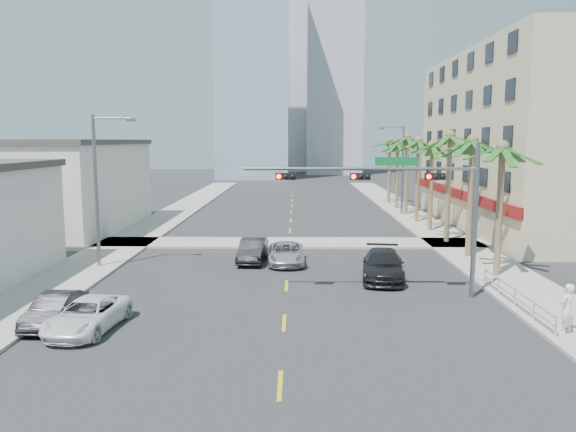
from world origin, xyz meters
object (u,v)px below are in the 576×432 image
object	(u,v)px
car_lane_center	(286,253)
traffic_signal_mast	(408,193)
car_parked_mid	(55,310)
car_lane_left	(253,250)
car_lane_right	(383,265)
pedestrian	(567,309)
car_parked_far	(88,315)

from	to	relation	value
car_lane_center	traffic_signal_mast	bearing A→B (deg)	-52.37
car_parked_mid	car_lane_left	size ratio (longest dim) A/B	0.89
car_lane_left	car_lane_right	xyz separation A→B (m)	(7.44, -4.33, 0.06)
car_lane_center	pedestrian	size ratio (longest dim) A/B	2.39
car_lane_left	car_lane_center	size ratio (longest dim) A/B	0.94
car_parked_far	pedestrian	bearing A→B (deg)	5.09
car_parked_mid	car_lane_left	xyz separation A→B (m)	(7.20, 12.22, 0.08)
car_parked_mid	pedestrian	size ratio (longest dim) A/B	2.00
car_parked_far	car_lane_right	bearing A→B (deg)	39.79
car_parked_far	car_lane_left	size ratio (longest dim) A/B	1.05
traffic_signal_mast	car_parked_far	bearing A→B (deg)	-159.80
car_lane_left	pedestrian	distance (m)	18.71
car_lane_center	car_lane_right	bearing A→B (deg)	-36.33
car_parked_mid	car_lane_center	world-z (taller)	car_lane_center
car_lane_center	car_lane_left	bearing A→B (deg)	164.05
car_parked_mid	car_lane_right	distance (m)	16.64
car_lane_left	car_lane_right	world-z (taller)	car_lane_right
car_lane_center	pedestrian	distance (m)	16.89
car_lane_right	car_lane_left	bearing A→B (deg)	157.25
traffic_signal_mast	car_parked_mid	bearing A→B (deg)	-164.09
traffic_signal_mast	car_lane_left	xyz separation A→B (m)	(-7.98, 7.89, -4.34)
car_parked_mid	car_lane_right	bearing A→B (deg)	29.74
car_lane_right	car_lane_center	bearing A→B (deg)	152.22
traffic_signal_mast	car_parked_mid	xyz separation A→B (m)	(-15.18, -4.33, -4.42)
car_parked_mid	car_lane_center	xyz separation A→B (m)	(9.30, 11.67, 0.01)
traffic_signal_mast	car_lane_center	world-z (taller)	traffic_signal_mast
car_lane_center	pedestrian	xyz separation A→B (m)	(11.00, -12.80, 0.48)
car_lane_center	car_lane_right	distance (m)	6.55
car_lane_left	pedestrian	xyz separation A→B (m)	(13.10, -13.36, 0.40)
car_lane_left	car_lane_right	bearing A→B (deg)	-26.65
car_parked_far	car_lane_right	distance (m)	15.60
car_lane_center	car_lane_right	size ratio (longest dim) A/B	0.87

